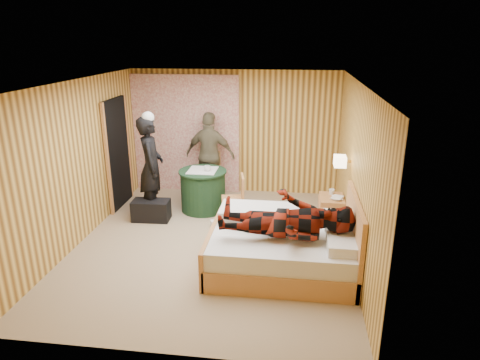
# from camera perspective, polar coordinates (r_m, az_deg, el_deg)

# --- Properties ---
(floor) EXTENTS (4.20, 5.00, 0.01)m
(floor) POSITION_cam_1_polar(r_m,az_deg,el_deg) (6.85, -3.64, -8.45)
(floor) COLOR tan
(floor) RESTS_ON ground
(ceiling) EXTENTS (4.20, 5.00, 0.01)m
(ceiling) POSITION_cam_1_polar(r_m,az_deg,el_deg) (6.13, -4.13, 12.83)
(ceiling) COLOR white
(ceiling) RESTS_ON wall_back
(wall_back) EXTENTS (4.20, 0.02, 2.50)m
(wall_back) POSITION_cam_1_polar(r_m,az_deg,el_deg) (8.77, -0.72, 6.37)
(wall_back) COLOR #EDC15B
(wall_back) RESTS_ON floor
(wall_left) EXTENTS (0.02, 5.00, 2.50)m
(wall_left) POSITION_cam_1_polar(r_m,az_deg,el_deg) (7.08, -20.79, 2.14)
(wall_left) COLOR #EDC15B
(wall_left) RESTS_ON floor
(wall_right) EXTENTS (0.02, 5.00, 2.50)m
(wall_right) POSITION_cam_1_polar(r_m,az_deg,el_deg) (6.33, 15.14, 0.83)
(wall_right) COLOR #EDC15B
(wall_right) RESTS_ON floor
(curtain) EXTENTS (2.20, 0.08, 2.40)m
(curtain) POSITION_cam_1_polar(r_m,az_deg,el_deg) (8.90, -7.20, 6.08)
(curtain) COLOR white
(curtain) RESTS_ON floor
(doorway) EXTENTS (0.06, 0.90, 2.05)m
(doorway) POSITION_cam_1_polar(r_m,az_deg,el_deg) (8.34, -16.00, 3.40)
(doorway) COLOR black
(doorway) RESTS_ON floor
(wall_lamp) EXTENTS (0.26, 0.24, 0.16)m
(wall_lamp) POSITION_cam_1_polar(r_m,az_deg,el_deg) (6.72, 13.22, 2.47)
(wall_lamp) COLOR gold
(wall_lamp) RESTS_ON wall_right
(bed) EXTENTS (2.00, 1.57, 1.08)m
(bed) POSITION_cam_1_polar(r_m,az_deg,el_deg) (6.09, 5.83, -8.85)
(bed) COLOR tan
(bed) RESTS_ON floor
(nightstand) EXTENTS (0.42, 0.57, 0.55)m
(nightstand) POSITION_cam_1_polar(r_m,az_deg,el_deg) (7.43, 12.03, -4.16)
(nightstand) COLOR tan
(nightstand) RESTS_ON floor
(round_table) EXTENTS (0.89, 0.89, 0.79)m
(round_table) POSITION_cam_1_polar(r_m,az_deg,el_deg) (7.99, -4.94, -1.33)
(round_table) COLOR #1B3B22
(round_table) RESTS_ON floor
(chair_far) EXTENTS (0.45, 0.45, 0.93)m
(chair_far) POSITION_cam_1_polar(r_m,az_deg,el_deg) (8.59, -4.04, 1.16)
(chair_far) COLOR tan
(chair_far) RESTS_ON floor
(chair_near) EXTENTS (0.45, 0.45, 0.84)m
(chair_near) POSITION_cam_1_polar(r_m,az_deg,el_deg) (7.44, -0.42, -2.01)
(chair_near) COLOR tan
(chair_near) RESTS_ON floor
(duffel_bag) EXTENTS (0.66, 0.38, 0.37)m
(duffel_bag) POSITION_cam_1_polar(r_m,az_deg,el_deg) (7.76, -11.76, -3.97)
(duffel_bag) COLOR black
(duffel_bag) RESTS_ON floor
(sneaker_left) EXTENTS (0.30, 0.22, 0.13)m
(sneaker_left) POSITION_cam_1_polar(r_m,az_deg,el_deg) (7.39, -2.85, -5.79)
(sneaker_left) COLOR silver
(sneaker_left) RESTS_ON floor
(sneaker_right) EXTENTS (0.31, 0.17, 0.13)m
(sneaker_right) POSITION_cam_1_polar(r_m,az_deg,el_deg) (7.39, -2.21, -5.76)
(sneaker_right) COLOR silver
(sneaker_right) RESTS_ON floor
(woman_standing) EXTENTS (0.60, 0.76, 1.81)m
(woman_standing) POSITION_cam_1_polar(r_m,az_deg,el_deg) (7.76, -11.75, 1.72)
(woman_standing) COLOR black
(woman_standing) RESTS_ON floor
(man_at_table) EXTENTS (1.06, 0.57, 1.72)m
(man_at_table) POSITION_cam_1_polar(r_m,az_deg,el_deg) (8.54, -3.99, 3.31)
(man_at_table) COLOR brown
(man_at_table) RESTS_ON floor
(man_on_bed) EXTENTS (0.86, 0.67, 1.77)m
(man_on_bed) POSITION_cam_1_polar(r_m,az_deg,el_deg) (5.61, 6.24, -3.97)
(man_on_bed) COLOR maroon
(man_on_bed) RESTS_ON bed
(book_lower) EXTENTS (0.17, 0.23, 0.02)m
(book_lower) POSITION_cam_1_polar(r_m,az_deg,el_deg) (7.29, 12.20, -2.31)
(book_lower) COLOR silver
(book_lower) RESTS_ON nightstand
(book_upper) EXTENTS (0.24, 0.27, 0.02)m
(book_upper) POSITION_cam_1_polar(r_m,az_deg,el_deg) (7.28, 12.21, -2.16)
(book_upper) COLOR silver
(book_upper) RESTS_ON nightstand
(cup_nightstand) EXTENTS (0.12, 0.12, 0.09)m
(cup_nightstand) POSITION_cam_1_polar(r_m,az_deg,el_deg) (7.44, 12.12, -1.56)
(cup_nightstand) COLOR silver
(cup_nightstand) RESTS_ON nightstand
(cup_table) EXTENTS (0.15, 0.15, 0.10)m
(cup_table) POSITION_cam_1_polar(r_m,az_deg,el_deg) (7.78, -4.39, 1.55)
(cup_table) COLOR silver
(cup_table) RESTS_ON round_table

